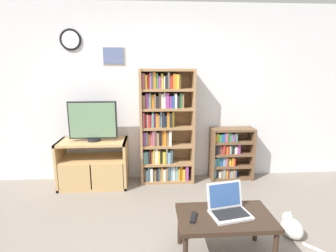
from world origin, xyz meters
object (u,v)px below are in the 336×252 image
at_px(television, 93,121).
at_px(coffee_table, 225,220).
at_px(cat, 291,227).
at_px(tv_stand, 94,163).
at_px(remote_near_laptop, 193,217).
at_px(laptop, 228,206).
at_px(bookshelf_tall, 164,128).
at_px(bookshelf_short, 228,154).

relative_size(television, coffee_table, 0.79).
xyz_separation_m(television, cat, (2.21, -1.35, -0.85)).
bearing_deg(tv_stand, remote_near_laptop, -53.48).
xyz_separation_m(tv_stand, cat, (2.24, -1.36, -0.23)).
relative_size(television, laptop, 1.71).
distance_m(bookshelf_tall, bookshelf_short, 1.08).
relative_size(laptop, remote_near_laptop, 2.34).
bearing_deg(remote_near_laptop, coffee_table, 21.98).
distance_m(coffee_table, laptop, 0.13).
distance_m(laptop, cat, 0.83).
bearing_deg(bookshelf_tall, cat, -50.73).
distance_m(bookshelf_tall, remote_near_laptop, 1.79).
xyz_separation_m(television, laptop, (1.49, -1.54, -0.49)).
xyz_separation_m(remote_near_laptop, cat, (1.05, 0.25, -0.31)).
xyz_separation_m(laptop, cat, (0.73, 0.18, -0.36)).
relative_size(bookshelf_short, coffee_table, 0.95).
relative_size(bookshelf_tall, remote_near_laptop, 10.13).
bearing_deg(bookshelf_short, television, -175.69).
height_order(bookshelf_short, remote_near_laptop, bookshelf_short).
bearing_deg(bookshelf_tall, tv_stand, -172.98).
height_order(tv_stand, laptop, tv_stand).
height_order(tv_stand, cat, tv_stand).
distance_m(bookshelf_short, remote_near_laptop, 1.95).
bearing_deg(remote_near_laptop, bookshelf_short, 80.97).
relative_size(laptop, cat, 0.91).
bearing_deg(bookshelf_tall, coffee_table, -75.16).
relative_size(television, cat, 1.56).
bearing_deg(bookshelf_tall, television, -172.68).
distance_m(coffee_table, cat, 0.83).
bearing_deg(tv_stand, television, -3.74).
xyz_separation_m(television, remote_near_laptop, (1.16, -1.61, -0.54)).
relative_size(coffee_table, laptop, 2.17).
bearing_deg(bookshelf_short, remote_near_laptop, -115.29).
xyz_separation_m(television, coffee_table, (1.45, -1.58, -0.60)).
height_order(tv_stand, remote_near_laptop, tv_stand).
bearing_deg(television, remote_near_laptop, -54.11).
bearing_deg(cat, coffee_table, 178.25).
bearing_deg(coffee_table, laptop, 50.43).
xyz_separation_m(laptop, remote_near_laptop, (-0.32, -0.07, -0.05)).
xyz_separation_m(bookshelf_short, laptop, (-0.51, -1.69, 0.08)).
bearing_deg(cat, tv_stand, 130.54).
height_order(coffee_table, remote_near_laptop, remote_near_laptop).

